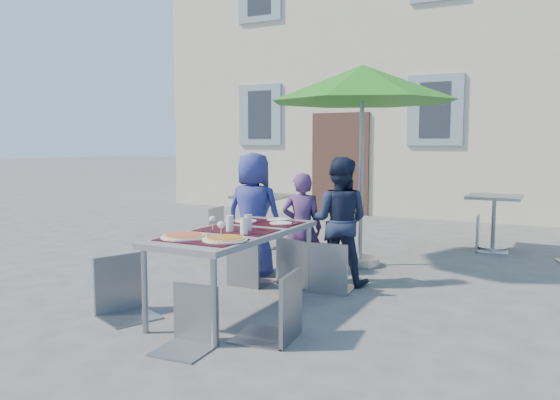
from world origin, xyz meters
The scene contains 22 objects.
ground centered at (0.00, 0.00, 0.00)m, with size 90.00×90.00×0.00m, color #4D4D4F.
building centered at (0.00, 11.50, 4.85)m, with size 13.60×8.20×11.10m.
dining_table centered at (-0.31, 0.53, 0.70)m, with size 0.80×1.85×0.76m.
pizza_near_left centered at (-0.49, -0.02, 0.77)m, with size 0.39×0.39×0.03m.
pizza_near_right centered at (-0.11, 0.03, 0.77)m, with size 0.37×0.37×0.03m.
glassware centered at (-0.26, 0.43, 0.83)m, with size 0.46×0.42×0.15m.
place_settings centered at (-0.31, 1.14, 0.76)m, with size 0.64×0.47×0.01m.
child_0 centered at (-0.89, 1.83, 0.72)m, with size 0.70×0.46×1.44m, color navy.
child_1 centered at (-0.22, 1.76, 0.61)m, with size 0.45×0.29×1.23m, color #523165.
child_2 centered at (0.17, 1.88, 0.70)m, with size 0.68×0.39×1.40m, color #1B223B.
chair_0 centered at (-0.68, 1.34, 0.53)m, with size 0.40×0.41×0.90m.
chair_1 centered at (-0.20, 1.61, 0.58)m, with size 0.55×0.55×0.99m.
chair_2 centered at (0.21, 1.52, 0.59)m, with size 0.49×0.49×1.01m.
chair_3 centered at (-1.14, -0.06, 0.60)m, with size 0.59×0.59×1.02m.
chair_4 centered at (0.38, 0.03, 0.62)m, with size 0.52×0.51×1.04m.
chair_5 centered at (-0.14, -0.42, 0.51)m, with size 0.42×0.42×0.88m.
patio_umbrella centered at (0.08, 2.84, 2.25)m, with size 2.32×2.32×2.50m.
cafe_table_0 centered at (-1.58, 3.29, 0.56)m, with size 0.74×0.74×0.79m.
bg_chair_l_0 centered at (-2.53, 3.63, 0.57)m, with size 0.46×0.45×0.98m.
bg_chair_r_0 centered at (-1.20, 3.53, 0.62)m, with size 0.54×0.54×1.04m.
cafe_table_1 centered at (1.45, 4.77, 0.56)m, with size 0.74×0.74×0.79m.
bg_chair_l_1 centered at (1.37, 4.57, 0.57)m, with size 0.47×0.46×0.97m.
Camera 1 is at (2.33, -3.67, 1.55)m, focal length 35.00 mm.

